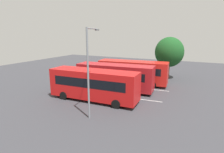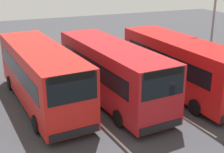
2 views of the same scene
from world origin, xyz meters
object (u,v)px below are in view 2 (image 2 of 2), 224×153
Objects in this scene: bus_far_left at (41,74)px; bus_center_left at (112,71)px; street_lamp at (212,14)px; bus_center_right at (180,64)px.

bus_far_left and bus_center_left have the same top height.
bus_far_left is at bearing -109.41° from bus_center_left.
bus_far_left is 1.31× the size of street_lamp.
street_lamp reaches higher than bus_far_left.
bus_far_left is at bearing -6.32° from street_lamp.
bus_center_left is 8.63m from street_lamp.
street_lamp reaches higher than bus_center_right.
bus_center_left is (0.99, 3.83, 0.00)m from bus_far_left.
bus_center_left is at bearing 70.34° from bus_far_left.
bus_center_right is (1.45, 8.20, 0.00)m from bus_far_left.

